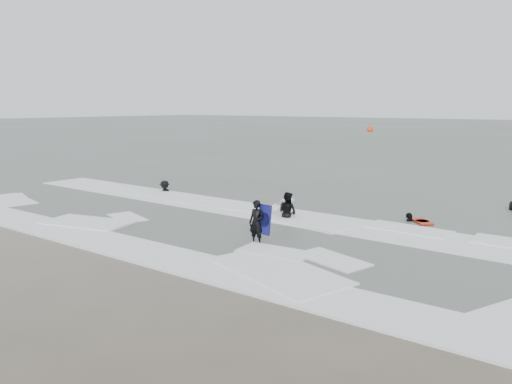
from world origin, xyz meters
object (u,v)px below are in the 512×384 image
Objects in this scene: surfer_wading at (287,219)px; buoy at (370,129)px; surfer_centre at (256,245)px; surfer_breaker at (165,193)px; surfer_right_near at (409,222)px.

buoy is at bearing -61.19° from surfer_wading.
surfer_centre is 0.99× the size of surfer_breaker.
surfer_centre is 0.96× the size of surfer_right_near.
surfer_right_near is 67.60m from buoy.
surfer_wading reaches higher than surfer_right_near.
surfer_centre is 3.79m from surfer_wading.
surfer_wading is 4.66m from surfer_right_near.
surfer_breaker is at bearing 152.11° from surfer_centre.
surfer_right_near is 0.93× the size of buoy.
buoy reaches higher than surfer_wading.
surfer_breaker is 64.38m from buoy.
surfer_breaker is at bearing -57.37° from surfer_right_near.
surfer_wading is 1.07× the size of surfer_right_near.
surfer_breaker is 12.37m from surfer_right_near.
surfer_centre is 0.89× the size of buoy.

